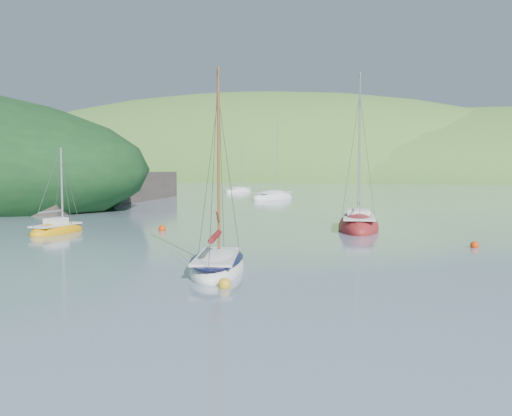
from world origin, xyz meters
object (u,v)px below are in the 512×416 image
(sloop_red, at_px, (358,226))
(distant_sloop_c, at_px, (239,191))
(daysailer_white, at_px, (217,266))
(sailboat_yellow, at_px, (57,231))
(distant_sloop_a, at_px, (273,198))

(sloop_red, relative_size, distant_sloop_c, 1.39)
(daysailer_white, bearing_deg, sloop_red, 63.07)
(distant_sloop_c, bearing_deg, sailboat_yellow, -60.62)
(daysailer_white, height_order, distant_sloop_c, daysailer_white)
(daysailer_white, relative_size, sloop_red, 0.78)
(sailboat_yellow, height_order, distant_sloop_a, distant_sloop_a)
(sloop_red, bearing_deg, distant_sloop_c, 109.35)
(distant_sloop_c, bearing_deg, distant_sloop_a, -35.73)
(distant_sloop_a, distance_m, distant_sloop_c, 19.95)
(sloop_red, height_order, distant_sloop_a, sloop_red)
(sloop_red, bearing_deg, daysailer_white, -110.39)
(daysailer_white, xyz_separation_m, sailboat_yellow, (-15.24, 8.77, -0.05))
(sloop_red, relative_size, sailboat_yellow, 1.93)
(sailboat_yellow, xyz_separation_m, distant_sloop_c, (-9.41, 56.55, -0.01))
(daysailer_white, height_order, sailboat_yellow, daysailer_white)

